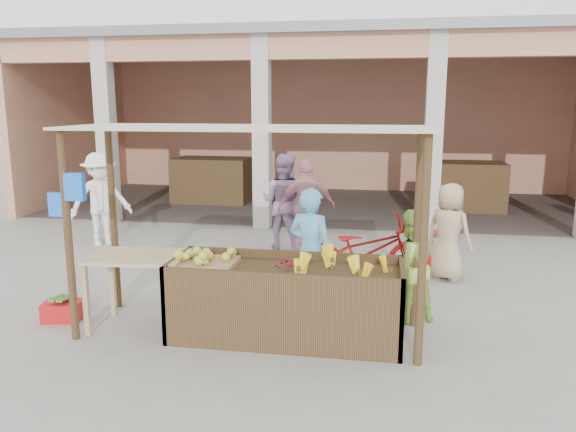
% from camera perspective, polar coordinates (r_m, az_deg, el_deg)
% --- Properties ---
extents(ground, '(60.00, 60.00, 0.00)m').
position_cam_1_polar(ground, '(6.68, -4.52, -11.85)').
color(ground, gray).
rests_on(ground, ground).
extents(market_building, '(14.40, 6.40, 4.20)m').
position_cam_1_polar(market_building, '(14.95, 4.08, 11.60)').
color(market_building, tan).
rests_on(market_building, ground).
extents(fruit_stall, '(2.60, 0.95, 0.80)m').
position_cam_1_polar(fruit_stall, '(6.43, -0.21, -8.90)').
color(fruit_stall, '#533A21').
rests_on(fruit_stall, ground).
extents(stall_awning, '(4.09, 1.35, 2.39)m').
position_cam_1_polar(stall_awning, '(6.24, -4.80, 5.32)').
color(stall_awning, '#533A21').
rests_on(stall_awning, ground).
extents(banana_heap, '(1.12, 0.61, 0.20)m').
position_cam_1_polar(banana_heap, '(6.17, 5.60, -4.95)').
color(banana_heap, yellow).
rests_on(banana_heap, fruit_stall).
extents(melon_tray, '(0.67, 0.58, 0.19)m').
position_cam_1_polar(melon_tray, '(6.50, -8.31, -4.32)').
color(melon_tray, '#A07952').
rests_on(melon_tray, fruit_stall).
extents(berry_heap, '(0.39, 0.32, 0.13)m').
position_cam_1_polar(berry_heap, '(6.28, 0.00, -4.97)').
color(berry_heap, maroon).
rests_on(berry_heap, fruit_stall).
extents(side_table, '(1.17, 0.83, 0.90)m').
position_cam_1_polar(side_table, '(6.81, -14.97, -5.01)').
color(side_table, tan).
rests_on(side_table, ground).
extents(papaya_pile, '(0.67, 0.38, 0.19)m').
position_cam_1_polar(papaya_pile, '(6.75, -15.08, -3.06)').
color(papaya_pile, '#4C9831').
rests_on(papaya_pile, side_table).
extents(red_crate, '(0.50, 0.40, 0.23)m').
position_cam_1_polar(red_crate, '(7.55, -21.89, -8.92)').
color(red_crate, red).
rests_on(red_crate, ground).
extents(plantain_bundle, '(0.34, 0.24, 0.07)m').
position_cam_1_polar(plantain_bundle, '(7.50, -21.98, -7.84)').
color(plantain_bundle, '#4A822F').
rests_on(plantain_bundle, red_crate).
extents(produce_sacks, '(0.88, 0.54, 0.67)m').
position_cam_1_polar(produce_sacks, '(11.59, 15.71, -0.50)').
color(produce_sacks, maroon).
rests_on(produce_sacks, ground).
extents(vendor_blue, '(0.78, 0.68, 1.74)m').
position_cam_1_polar(vendor_blue, '(6.97, 2.31, -3.29)').
color(vendor_blue, '#5AB2DC').
rests_on(vendor_blue, ground).
extents(vendor_green, '(0.82, 0.68, 1.47)m').
position_cam_1_polar(vendor_green, '(6.97, 12.22, -4.68)').
color(vendor_green, '#9CD54E').
rests_on(vendor_green, ground).
extents(motorcycle, '(1.23, 2.20, 1.09)m').
position_cam_1_polar(motorcycle, '(8.22, 7.84, -3.44)').
color(motorcycle, maroon).
rests_on(motorcycle, ground).
extents(shopper_a, '(1.31, 1.25, 1.89)m').
position_cam_1_polar(shopper_a, '(11.05, -18.53, 1.99)').
color(shopper_a, white).
rests_on(shopper_a, ground).
extents(shopper_b, '(1.17, 0.80, 1.82)m').
position_cam_1_polar(shopper_b, '(9.76, 1.92, 1.21)').
color(shopper_b, '#CF808F').
rests_on(shopper_b, ground).
extents(shopper_c, '(0.94, 0.87, 1.63)m').
position_cam_1_polar(shopper_c, '(8.74, 16.05, -1.05)').
color(shopper_c, tan).
rests_on(shopper_c, ground).
extents(shopper_f, '(1.02, 0.72, 1.91)m').
position_cam_1_polar(shopper_f, '(10.19, -0.45, 1.91)').
color(shopper_f, '#94769F').
rests_on(shopper_f, ground).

